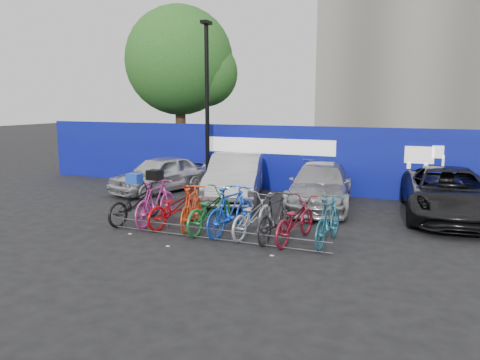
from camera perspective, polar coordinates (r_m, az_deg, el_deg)
The scene contains 21 objects.
ground at distance 11.69m, azimuth -1.79°, elevation -6.63°, with size 100.00×100.00×0.00m, color black.
hoarding at distance 16.98m, azimuth 6.69°, elevation 2.54°, with size 22.00×0.18×2.40m.
tree at distance 23.35m, azimuth -6.83°, elevation 13.93°, with size 5.40×5.20×7.80m.
lamppost at distance 17.48m, azimuth -4.03°, elevation 9.57°, with size 0.25×0.50×6.11m.
bike_rack at distance 11.12m, azimuth -3.09°, elevation -6.61°, with size 5.60×0.03×0.30m.
car_0 at distance 17.20m, azimuth -9.72°, elevation 0.73°, with size 1.56×3.88×1.32m, color silver.
car_1 at distance 15.62m, azimuth -0.55°, elevation 0.35°, with size 1.61×4.61×1.52m, color silver.
car_2 at distance 14.80m, azimuth 9.76°, elevation -0.68°, with size 1.86×4.58×1.33m, color #A4A5A9.
car_3 at distance 14.41m, azimuth 24.05°, elevation -1.50°, with size 2.33×5.05×1.40m, color black.
bike_0 at distance 13.03m, azimuth -12.65°, elevation -2.74°, with size 0.71×2.04×1.07m, color black.
bike_1 at distance 12.71m, azimuth -10.26°, elevation -2.65°, with size 0.57×2.01×1.21m, color #C9399D.
bike_2 at distance 12.43m, azimuth -7.95°, elevation -3.31°, with size 0.68×1.94×1.02m, color #B7080B.
bike_3 at distance 12.11m, azimuth -5.92°, elevation -3.34°, with size 0.53×1.88×1.13m, color #F35018.
bike_4 at distance 11.89m, azimuth -3.75°, elevation -3.62°, with size 0.73×2.09×1.10m, color #1F7636.
bike_5 at distance 11.55m, azimuth -1.12°, elevation -3.72°, with size 0.57×2.01×1.21m, color blue.
bike_6 at distance 11.45m, azimuth 1.52°, elevation -4.34°, with size 0.67×1.93×1.02m, color #B4B6BD.
bike_7 at distance 11.10m, azimuth 4.30°, elevation -4.47°, with size 0.54×1.91×1.14m, color black.
bike_8 at distance 11.02m, azimuth 6.68°, elevation -4.85°, with size 0.70×2.00×1.05m, color maroon.
bike_9 at distance 10.90m, azimuth 10.70°, elevation -4.85°, with size 0.54×1.91×1.15m, color #205E74.
cargo_crate at distance 12.91m, azimuth -12.76°, elevation 0.17°, with size 0.38×0.29×0.27m, color blue.
cargo_topcase at distance 12.58m, azimuth -10.36°, elevation 0.62°, with size 0.35×0.32×0.26m, color black.
Camera 1 is at (4.70, -10.20, 3.25)m, focal length 35.00 mm.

